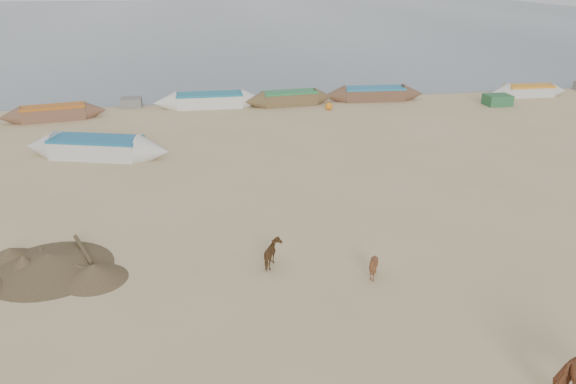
% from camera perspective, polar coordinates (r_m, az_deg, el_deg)
% --- Properties ---
extents(ground, '(140.00, 140.00, 0.00)m').
position_cam_1_polar(ground, '(15.44, 2.67, -8.93)').
color(ground, tan).
rests_on(ground, ground).
extents(sea, '(160.00, 160.00, 0.00)m').
position_cam_1_polar(sea, '(95.28, -8.75, 16.92)').
color(sea, slate).
rests_on(sea, ground).
extents(calf_front, '(0.85, 0.80, 0.74)m').
position_cam_1_polar(calf_front, '(15.47, 8.66, -7.53)').
color(calf_front, brown).
rests_on(calf_front, ground).
extents(calf_right, '(0.68, 0.79, 0.76)m').
position_cam_1_polar(calf_right, '(15.92, -1.46, -6.32)').
color(calf_right, brown).
rests_on(calf_right, ground).
extents(near_canoe, '(6.80, 3.44, 0.90)m').
position_cam_1_polar(near_canoe, '(26.37, -18.87, 4.29)').
color(near_canoe, beige).
rests_on(near_canoe, ground).
extents(debris_pile, '(4.58, 4.58, 0.48)m').
position_cam_1_polar(debris_pile, '(17.18, -23.05, -6.51)').
color(debris_pile, brown).
rests_on(debris_pile, ground).
extents(waterline_canoes, '(51.22, 4.84, 0.94)m').
position_cam_1_polar(waterline_canoes, '(34.96, -1.41, 9.55)').
color(waterline_canoes, beige).
rests_on(waterline_canoes, ground).
extents(beach_clutter, '(46.83, 5.08, 0.64)m').
position_cam_1_polar(beach_clutter, '(34.22, 3.39, 9.03)').
color(beach_clutter, '#316D3C').
rests_on(beach_clutter, ground).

